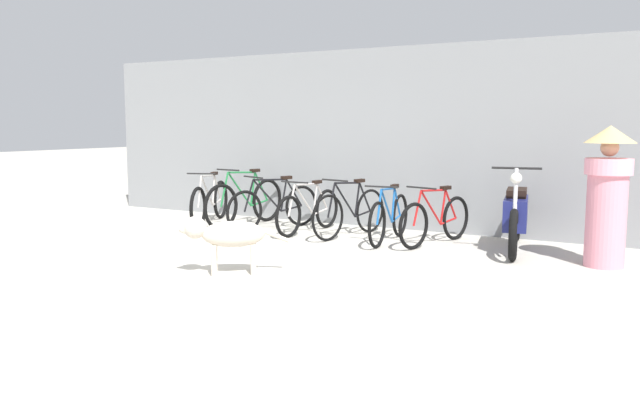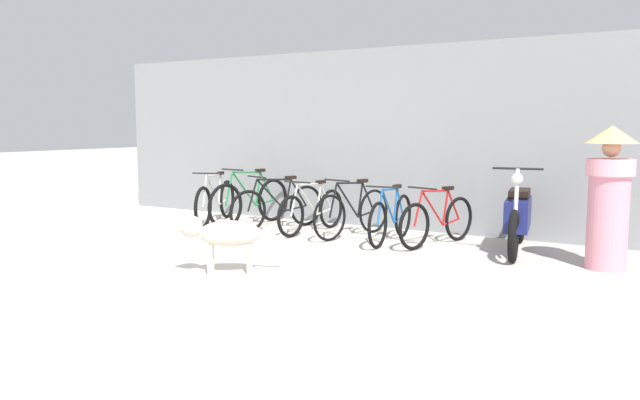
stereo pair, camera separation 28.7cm
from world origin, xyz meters
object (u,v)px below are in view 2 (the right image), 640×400
Objects in this scene: bicycle_0 at (216,202)px; stray_dog at (222,234)px; bicycle_1 at (250,202)px; bicycle_2 at (278,207)px; bicycle_5 at (391,218)px; bicycle_3 at (312,211)px; person_in_robes at (609,193)px; bicycle_4 at (353,212)px; motorcycle at (518,217)px; bicycle_6 at (438,221)px.

stray_dog is at bearing 21.95° from bicycle_0.
stray_dog is (1.73, -2.79, 0.06)m from bicycle_1.
bicycle_5 is (1.94, -0.12, -0.01)m from bicycle_2.
bicycle_1 is at bearing -89.79° from bicycle_3.
bicycle_2 is 1.04× the size of person_in_robes.
bicycle_5 is at bearing -142.47° from stray_dog.
motorcycle reaches higher than bicycle_4.
bicycle_2 is (0.61, -0.10, -0.03)m from bicycle_1.
person_in_robes is (1.07, -0.46, 0.41)m from motorcycle.
bicycle_3 is 1.03× the size of bicycle_5.
bicycle_0 is at bearing -85.45° from bicycle_3.
bicycle_1 is 2.56m from bicycle_5.
bicycle_6 is 1.03m from motorcycle.
stray_dog is 0.63× the size of person_in_robes.
bicycle_3 is at bearing -98.67° from bicycle_5.
bicycle_2 reaches higher than bicycle_3.
bicycle_2 is at bearing -96.77° from bicycle_5.
bicycle_4 is 0.67m from bicycle_5.
motorcycle is at bearing 111.79° from bicycle_6.
bicycle_1 is 1.07× the size of bicycle_2.
motorcycle reaches higher than bicycle_0.
motorcycle reaches higher than bicycle_6.
bicycle_3 is 1.34m from bicycle_5.
person_in_robes reaches higher than bicycle_2.
person_in_robes reaches higher than bicycle_4.
bicycle_4 is at bearing -73.05° from bicycle_6.
motorcycle is (4.18, 0.00, 0.07)m from bicycle_1.
stray_dog is (-0.83, -2.57, 0.10)m from bicycle_5.
person_in_robes reaches higher than motorcycle.
bicycle_4 is 0.99× the size of person_in_robes.
bicycle_0 is at bearing -76.72° from bicycle_4.
person_in_robes reaches higher than stray_dog.
bicycle_2 is 1.94m from bicycle_5.
bicycle_0 is 0.64m from bicycle_1.
bicycle_5 reaches higher than bicycle_6.
bicycle_3 is (0.60, 0.01, -0.02)m from bicycle_2.
stray_dog is 4.25m from person_in_robes.
bicycle_3 is at bearing 70.59° from bicycle_0.
bicycle_6 is 2.19m from person_in_robes.
bicycle_2 is 3.57m from motorcycle.
bicycle_2 is 1.65× the size of stray_dog.
bicycle_4 reaches higher than bicycle_2.
bicycle_0 is 2.53m from bicycle_4.
bicycle_4 is at bearing 70.52° from bicycle_0.
bicycle_4 is at bearing -128.30° from stray_dog.
stray_dog is at bearing 44.09° from person_in_robes.
bicycle_3 is 2.97m from motorcycle.
stray_dog is at bearing -21.01° from bicycle_5.
person_in_robes is (2.09, -0.37, 0.52)m from bicycle_6.
bicycle_1 reaches higher than bicycle_2.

